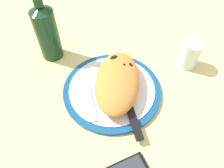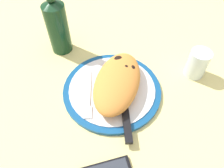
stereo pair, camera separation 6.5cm
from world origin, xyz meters
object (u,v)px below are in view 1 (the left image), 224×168
(calzone, at_px, (117,80))
(knife, at_px, (131,114))
(wine_bottle, at_px, (47,32))
(water_glass, at_px, (189,55))
(plate, at_px, (112,90))
(fork, at_px, (91,100))

(calzone, distance_m, knife, 0.11)
(calzone, bearing_deg, wine_bottle, -129.49)
(water_glass, relative_size, wine_bottle, 0.37)
(knife, xyz_separation_m, wine_bottle, (-0.28, -0.25, 0.08))
(water_glass, bearing_deg, calzone, -70.23)
(calzone, xyz_separation_m, water_glass, (-0.09, 0.25, -0.00))
(plate, xyz_separation_m, water_glass, (-0.10, 0.27, 0.04))
(plate, height_order, calzone, calzone)
(plate, relative_size, calzone, 1.15)
(water_glass, bearing_deg, plate, -70.39)
(plate, distance_m, calzone, 0.04)
(calzone, height_order, water_glass, water_glass)
(knife, height_order, wine_bottle, wine_bottle)
(calzone, relative_size, wine_bottle, 1.04)
(fork, bearing_deg, calzone, 119.85)
(plate, relative_size, knife, 1.35)
(calzone, distance_m, wine_bottle, 0.29)
(fork, bearing_deg, water_glass, 112.40)
(calzone, relative_size, water_glass, 2.78)
(calzone, distance_m, fork, 0.10)
(calzone, xyz_separation_m, fork, (0.05, -0.08, -0.03))
(fork, bearing_deg, plate, 122.56)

